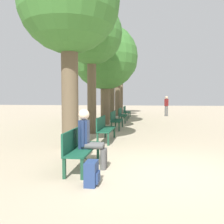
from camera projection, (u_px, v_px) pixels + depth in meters
name	position (u px, v px, depth m)	size (l,w,h in m)	color
ground_plane	(161.00, 172.00, 5.21)	(80.00, 80.00, 0.00)	tan
bench_row_0	(79.00, 145.00, 5.52)	(0.44, 1.68, 0.87)	#144733
bench_row_1	(104.00, 127.00, 8.83)	(0.44, 1.68, 0.87)	#144733
bench_row_2	(115.00, 119.00, 12.14)	(0.44, 1.68, 0.87)	#144733
bench_row_3	(122.00, 114.00, 15.45)	(0.44, 1.68, 0.87)	#144733
bench_row_4	(126.00, 111.00, 18.76)	(0.44, 1.68, 0.87)	#144733
tree_row_0	(69.00, 4.00, 7.40)	(3.05, 3.05, 5.92)	brown
tree_row_1	(91.00, 35.00, 10.49)	(2.61, 2.61, 5.54)	brown
tree_row_2	(105.00, 57.00, 14.03)	(3.68, 3.68, 5.66)	brown
tree_row_3	(112.00, 66.00, 16.95)	(2.86, 2.86, 5.15)	brown
tree_row_4	(118.00, 71.00, 20.47)	(2.35, 2.35, 4.99)	brown
tree_row_5	(121.00, 64.00, 23.30)	(2.93, 2.93, 6.19)	brown
person_seated	(89.00, 137.00, 5.46)	(0.62, 0.35, 1.31)	#4C4C4C
backpack	(92.00, 173.00, 4.43)	(0.24, 0.36, 0.43)	navy
pedestrian_near	(166.00, 105.00, 20.08)	(0.33, 0.29, 1.63)	#4C4C4C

